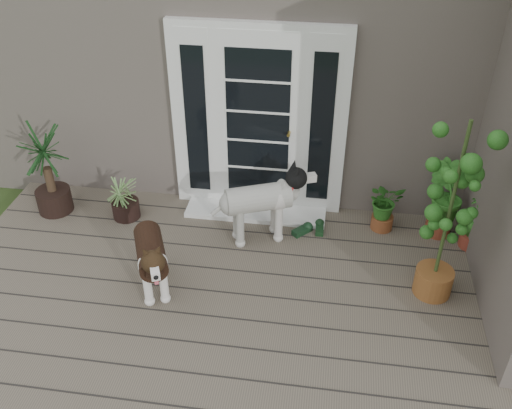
# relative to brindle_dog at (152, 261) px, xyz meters

# --- Properties ---
(deck) EXTENTS (6.20, 4.60, 0.12)m
(deck) POSITION_rel_brindle_dog_xyz_m (0.98, -0.61, -0.41)
(deck) COLOR #6B5B4C
(deck) RESTS_ON ground
(house_main) EXTENTS (7.40, 4.00, 3.10)m
(house_main) POSITION_rel_brindle_dog_xyz_m (0.98, 3.64, 1.08)
(house_main) COLOR #665E54
(house_main) RESTS_ON ground
(door_unit) EXTENTS (1.90, 0.14, 2.15)m
(door_unit) POSITION_rel_brindle_dog_xyz_m (0.78, 1.59, 0.73)
(door_unit) COLOR white
(door_unit) RESTS_ON deck
(door_step) EXTENTS (1.60, 0.40, 0.05)m
(door_step) POSITION_rel_brindle_dog_xyz_m (0.78, 1.39, -0.32)
(door_step) COLOR white
(door_step) RESTS_ON deck
(brindle_dog) EXTENTS (0.66, 0.91, 0.70)m
(brindle_dog) POSITION_rel_brindle_dog_xyz_m (0.00, 0.00, 0.00)
(brindle_dog) COLOR #321C12
(brindle_dog) RESTS_ON deck
(white_dog) EXTENTS (0.99, 0.71, 0.76)m
(white_dog) POSITION_rel_brindle_dog_xyz_m (0.87, 0.94, 0.03)
(white_dog) COLOR white
(white_dog) RESTS_ON deck
(spider_plant) EXTENTS (0.55, 0.55, 0.55)m
(spider_plant) POSITION_rel_brindle_dog_xyz_m (-0.68, 1.12, -0.07)
(spider_plant) COLOR #7F9C60
(spider_plant) RESTS_ON deck
(yucca) EXTENTS (0.87, 0.87, 1.08)m
(yucca) POSITION_rel_brindle_dog_xyz_m (-1.53, 1.13, 0.19)
(yucca) COLOR black
(yucca) RESTS_ON deck
(herb_a) EXTENTS (0.49, 0.49, 0.48)m
(herb_a) POSITION_rel_brindle_dog_xyz_m (2.20, 1.33, -0.11)
(herb_a) COLOR #27631C
(herb_a) RESTS_ON deck
(herb_b) EXTENTS (0.61, 0.61, 0.65)m
(herb_b) POSITION_rel_brindle_dog_xyz_m (2.81, 1.32, -0.02)
(herb_b) COLOR #21641C
(herb_b) RESTS_ON deck
(herb_c) EXTENTS (0.42, 0.42, 0.57)m
(herb_c) POSITION_rel_brindle_dog_xyz_m (3.16, 1.15, -0.06)
(herb_c) COLOR #194C15
(herb_c) RESTS_ON deck
(sapling) EXTENTS (0.61, 0.61, 1.90)m
(sapling) POSITION_rel_brindle_dog_xyz_m (2.65, 0.35, 0.60)
(sapling) COLOR #1E651C
(sapling) RESTS_ON deck
(clog_left) EXTENTS (0.13, 0.26, 0.08)m
(clog_left) POSITION_rel_brindle_dog_xyz_m (1.53, 1.17, -0.31)
(clog_left) COLOR black
(clog_left) RESTS_ON deck
(clog_right) EXTENTS (0.28, 0.29, 0.08)m
(clog_right) POSITION_rel_brindle_dog_xyz_m (1.34, 1.11, -0.31)
(clog_right) COLOR black
(clog_right) RESTS_ON deck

